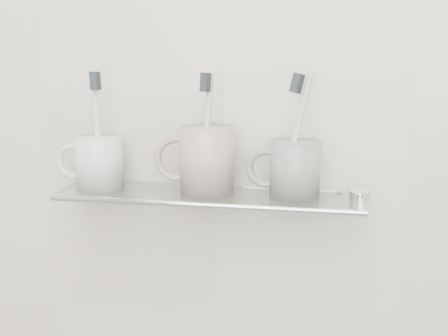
% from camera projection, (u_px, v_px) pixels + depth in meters
% --- Properties ---
extents(wall_back, '(2.50, 0.00, 2.50)m').
position_uv_depth(wall_back, '(216.00, 99.00, 0.95)').
color(wall_back, beige).
rests_on(wall_back, ground).
extents(shelf_glass, '(0.50, 0.12, 0.01)m').
position_uv_depth(shelf_glass, '(209.00, 196.00, 0.92)').
color(shelf_glass, silver).
rests_on(shelf_glass, wall_back).
extents(shelf_rail, '(0.50, 0.01, 0.01)m').
position_uv_depth(shelf_rail, '(202.00, 205.00, 0.87)').
color(shelf_rail, silver).
rests_on(shelf_rail, shelf_glass).
extents(bracket_left, '(0.02, 0.03, 0.02)m').
position_uv_depth(bracket_left, '(100.00, 190.00, 1.01)').
color(bracket_left, silver).
rests_on(bracket_left, wall_back).
extents(bracket_right, '(0.02, 0.03, 0.02)m').
position_uv_depth(bracket_right, '(338.00, 201.00, 0.93)').
color(bracket_right, silver).
rests_on(bracket_right, wall_back).
extents(mug_left, '(0.08, 0.08, 0.09)m').
position_uv_depth(mug_left, '(99.00, 162.00, 0.95)').
color(mug_left, silver).
rests_on(mug_left, shelf_glass).
extents(mug_left_handle, '(0.07, 0.01, 0.07)m').
position_uv_depth(mug_left_handle, '(74.00, 161.00, 0.96)').
color(mug_left_handle, silver).
rests_on(mug_left_handle, mug_left).
extents(toothbrush_left, '(0.02, 0.03, 0.19)m').
position_uv_depth(toothbrush_left, '(98.00, 129.00, 0.94)').
color(toothbrush_left, white).
rests_on(toothbrush_left, mug_left).
extents(bristles_left, '(0.02, 0.03, 0.03)m').
position_uv_depth(bristles_left, '(95.00, 81.00, 0.92)').
color(bristles_left, '#212629').
rests_on(bristles_left, toothbrush_left).
extents(mug_center, '(0.10, 0.10, 0.11)m').
position_uv_depth(mug_center, '(207.00, 160.00, 0.92)').
color(mug_center, white).
rests_on(mug_center, shelf_glass).
extents(mug_center_handle, '(0.08, 0.01, 0.08)m').
position_uv_depth(mug_center_handle, '(177.00, 159.00, 0.93)').
color(mug_center_handle, white).
rests_on(mug_center_handle, mug_center).
extents(toothbrush_center, '(0.02, 0.03, 0.19)m').
position_uv_depth(toothbrush_center, '(207.00, 132.00, 0.91)').
color(toothbrush_center, '#AAB4B8').
rests_on(toothbrush_center, mug_center).
extents(bristles_center, '(0.02, 0.03, 0.03)m').
position_uv_depth(bristles_center, '(207.00, 82.00, 0.89)').
color(bristles_center, '#212629').
rests_on(bristles_center, toothbrush_center).
extents(mug_right, '(0.10, 0.10, 0.09)m').
position_uv_depth(mug_right, '(295.00, 169.00, 0.89)').
color(mug_right, silver).
rests_on(mug_right, shelf_glass).
extents(mug_right_handle, '(0.07, 0.01, 0.07)m').
position_uv_depth(mug_right_handle, '(266.00, 168.00, 0.90)').
color(mug_right_handle, silver).
rests_on(mug_right_handle, mug_right).
extents(toothbrush_right, '(0.05, 0.03, 0.19)m').
position_uv_depth(toothbrush_right, '(296.00, 135.00, 0.88)').
color(toothbrush_right, beige).
rests_on(toothbrush_right, mug_right).
extents(bristles_right, '(0.02, 0.03, 0.03)m').
position_uv_depth(bristles_right, '(297.00, 83.00, 0.86)').
color(bristles_right, '#212629').
rests_on(bristles_right, toothbrush_right).
extents(chrome_cap, '(0.03, 0.03, 0.01)m').
position_uv_depth(chrome_cap, '(360.00, 196.00, 0.88)').
color(chrome_cap, silver).
rests_on(chrome_cap, shelf_glass).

